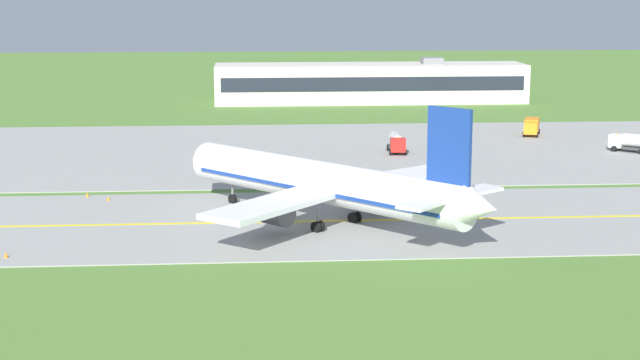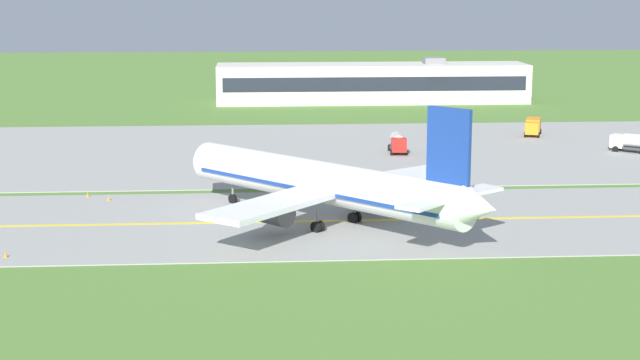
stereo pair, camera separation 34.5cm
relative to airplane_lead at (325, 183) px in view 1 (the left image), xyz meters
name	(u,v)px [view 1 (the left image)]	position (x,y,z in m)	size (l,w,h in m)	color
ground_plane	(321,222)	(-0.28, 1.25, -4.13)	(500.00, 500.00, 0.00)	#517A33
taxiway_strip	(321,222)	(-0.28, 1.25, -4.08)	(240.00, 28.00, 0.10)	gray
apron_pad	(371,150)	(9.72, 43.25, -4.08)	(140.00, 52.00, 0.10)	gray
taxiway_centreline	(321,221)	(-0.28, 1.25, -4.03)	(220.00, 0.60, 0.01)	yellow
airplane_lead	(325,183)	(0.00, 0.00, 0.00)	(30.28, 32.11, 12.70)	white
service_truck_baggage	(632,142)	(45.55, 38.75, -2.60)	(5.96, 5.35, 2.65)	silver
service_truck_fuel	(532,126)	(36.05, 54.99, -2.60)	(3.91, 6.34, 2.60)	orange
service_truck_catering	(397,142)	(12.99, 40.60, -2.60)	(2.63, 6.11, 2.65)	red
terminal_building	(370,83)	(16.67, 100.68, -0.36)	(60.89, 11.65, 8.72)	beige
traffic_cone_near_edge	(87,195)	(-24.99, 14.27, -3.83)	(0.44, 0.44, 0.60)	orange
traffic_cone_mid_edge	(108,199)	(-22.43, 12.25, -3.83)	(0.44, 0.44, 0.60)	orange
traffic_cone_far_edge	(6,255)	(-28.02, -9.95, -3.83)	(0.44, 0.44, 0.60)	orange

